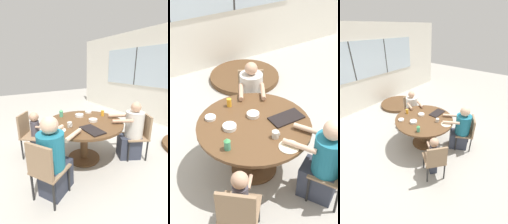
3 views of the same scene
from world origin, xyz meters
TOP-DOWN VIEW (x-y plane):
  - ground_plane at (0.00, 0.00)m, footprint 16.00×16.00m
  - dining_table at (0.00, 0.00)m, footprint 1.38×1.38m
  - chair_for_woman_green_shirt at (0.54, -0.92)m, footprint 0.55×0.55m
  - chair_for_man_blue_shirt at (0.51, 0.93)m, footprint 0.54×0.54m
  - chair_for_toddler at (-0.68, -0.82)m, footprint 0.56×0.56m
  - person_woman_green_shirt at (0.45, -0.77)m, footprint 0.61×0.71m
  - person_man_blue_shirt at (0.43, 0.78)m, footprint 0.57×0.68m
  - person_toddler at (-0.58, -0.70)m, footprint 0.31×0.33m
  - food_tray_dark at (0.40, -0.11)m, footprint 0.41×0.23m
  - coffee_mug at (0.08, -0.33)m, footprint 0.09×0.08m
  - sippy_cup at (-0.47, -0.22)m, footprint 0.08×0.08m
  - juice_glass at (-0.08, 0.49)m, footprint 0.06×0.06m
  - bowl_white_shallow at (-0.40, 0.37)m, footprint 0.13×0.13m
  - bowl_cereal at (-0.29, 0.08)m, footprint 0.16×0.16m
  - bowl_fruit at (0.07, 0.15)m, footprint 0.16×0.16m
  - plate_tortillas at (0.12, -0.54)m, footprint 0.23×0.23m

SIDE VIEW (x-z plane):
  - ground_plane at x=0.00m, z-range 0.00..0.00m
  - person_toddler at x=-0.58m, z-range 0.01..0.90m
  - person_man_blue_shirt at x=0.43m, z-range -0.06..1.03m
  - person_woman_green_shirt at x=0.45m, z-range -0.06..1.07m
  - chair_for_woman_green_shirt at x=0.54m, z-range 0.08..0.93m
  - chair_for_man_blue_shirt at x=0.51m, z-range 0.08..0.93m
  - chair_for_toddler at x=-0.68m, z-range 0.08..0.93m
  - dining_table at x=0.00m, z-range 0.23..0.97m
  - plate_tortillas at x=0.12m, z-range 0.75..0.76m
  - food_tray_dark at x=0.40m, z-range 0.75..0.77m
  - bowl_white_shallow at x=-0.40m, z-range 0.75..0.78m
  - bowl_fruit at x=0.07m, z-range 0.75..0.79m
  - bowl_cereal at x=-0.29m, z-range 0.75..0.80m
  - coffee_mug at x=0.08m, z-range 0.75..0.83m
  - juice_glass at x=-0.08m, z-range 0.75..0.86m
  - sippy_cup at x=-0.47m, z-range 0.75..0.90m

